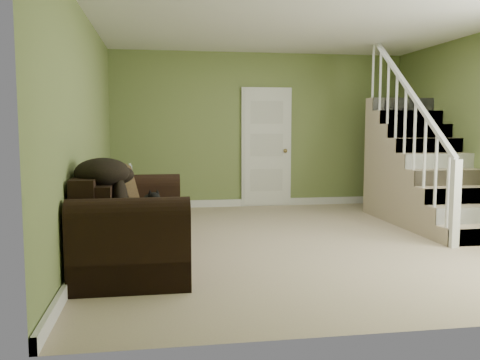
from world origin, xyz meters
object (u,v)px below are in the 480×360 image
object	(u,v)px
sofa	(130,226)
side_table	(126,198)
cat	(152,203)
banana	(141,211)

from	to	relation	value
sofa	side_table	world-z (taller)	sofa
sofa	cat	world-z (taller)	sofa
sofa	banana	bearing A→B (deg)	-50.58
side_table	banana	bearing A→B (deg)	-83.24
sofa	banana	xyz separation A→B (m)	(0.12, -0.14, 0.17)
sofa	side_table	distance (m)	2.47
sofa	banana	world-z (taller)	sofa
side_table	cat	world-z (taller)	side_table
cat	banana	world-z (taller)	cat
banana	side_table	bearing A→B (deg)	98.38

